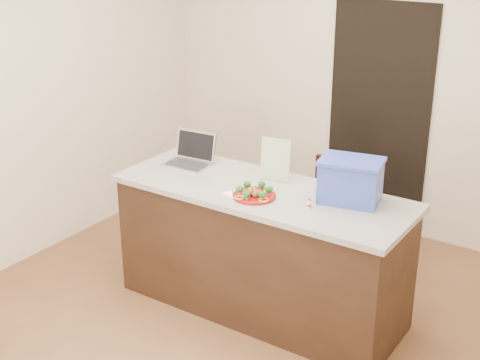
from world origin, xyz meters
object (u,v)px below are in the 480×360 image
Objects in this scene: napkin at (237,194)px; yogurt_bottle at (309,204)px; blue_box at (351,180)px; laptop at (191,155)px; plate at (254,195)px; island at (261,250)px; chair at (331,209)px.

napkin is 2.24× the size of yogurt_bottle.
blue_box is (0.16, 0.24, 0.12)m from yogurt_bottle.
laptop reaches higher than napkin.
laptop is at bearing 168.11° from yogurt_bottle.
blue_box reaches higher than laptop.
yogurt_bottle is (0.38, 0.04, 0.01)m from plate.
chair is (0.13, 0.82, 0.04)m from island.
blue_box is 0.99m from chair.
blue_box is at bearing 27.37° from plate.
plate is 1.06m from chair.
plate is 0.38m from yogurt_bottle.
laptop reaches higher than chair.
blue_box reaches higher than yogurt_bottle.
plate is at bearing 11.22° from napkin.
blue_box is (0.57, 0.14, 0.60)m from island.
island is 0.83m from chair.
island is 4.67× the size of blue_box.
laptop is (-0.61, 0.30, 0.06)m from napkin.
laptop is at bearing 168.71° from blue_box.
island is at bearing 101.87° from plate.
napkin is at bearing -166.73° from blue_box.
blue_box reaches higher than napkin.
laptop is at bearing -138.12° from chair.
chair is at bearing 34.98° from laptop.
plate reaches higher than island.
blue_box is (0.54, 0.28, 0.13)m from plate.
plate is at bearing -78.13° from island.
napkin is 0.40× the size of laptop.
yogurt_bottle is 1.06m from chair.
island is 0.84m from blue_box.
chair is at bearing 77.58° from napkin.
plate is 4.54× the size of yogurt_bottle.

